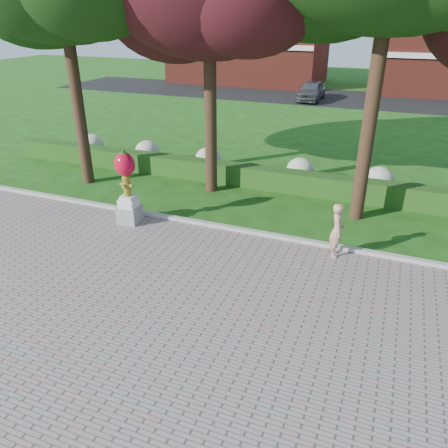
% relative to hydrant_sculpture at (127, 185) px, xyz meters
% --- Properties ---
extents(ground, '(100.00, 100.00, 0.00)m').
position_rel_hydrant_sculpture_xyz_m(ground, '(3.33, -2.34, -1.31)').
color(ground, '#1D4812').
rests_on(ground, ground).
extents(walkway, '(40.00, 14.00, 0.04)m').
position_rel_hydrant_sculpture_xyz_m(walkway, '(3.33, -6.34, -1.29)').
color(walkway, gray).
rests_on(walkway, ground).
extents(curb, '(40.00, 0.18, 0.15)m').
position_rel_hydrant_sculpture_xyz_m(curb, '(3.33, 0.66, -1.24)').
color(curb, '#ADADA5').
rests_on(curb, ground).
extents(lawn_hedge, '(24.00, 0.70, 0.80)m').
position_rel_hydrant_sculpture_xyz_m(lawn_hedge, '(3.33, 4.66, -0.91)').
color(lawn_hedge, '#1E4513').
rests_on(lawn_hedge, ground).
extents(hydrangea_row, '(20.10, 1.10, 0.99)m').
position_rel_hydrant_sculpture_xyz_m(hydrangea_row, '(3.90, 5.66, -0.76)').
color(hydrangea_row, '#AAB489').
rests_on(hydrangea_row, ground).
extents(street, '(50.00, 8.00, 0.02)m').
position_rel_hydrant_sculpture_xyz_m(street, '(3.33, 25.66, -1.30)').
color(street, black).
rests_on(street, ground).
extents(building_left, '(14.00, 8.00, 7.00)m').
position_rel_hydrant_sculpture_xyz_m(building_left, '(-6.67, 31.66, 2.19)').
color(building_left, maroon).
rests_on(building_left, ground).
extents(hydrant_sculpture, '(0.70, 0.69, 2.41)m').
position_rel_hydrant_sculpture_xyz_m(hydrant_sculpture, '(0.00, 0.00, 0.00)').
color(hydrant_sculpture, gray).
rests_on(hydrant_sculpture, walkway).
extents(woman, '(0.49, 0.64, 1.57)m').
position_rel_hydrant_sculpture_xyz_m(woman, '(6.56, 0.26, -0.49)').
color(woman, tan).
rests_on(woman, walkway).
extents(parked_car, '(1.73, 4.26, 1.45)m').
position_rel_hydrant_sculpture_xyz_m(parked_car, '(1.11, 23.85, -0.57)').
color(parked_car, '#42454A').
rests_on(parked_car, street).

